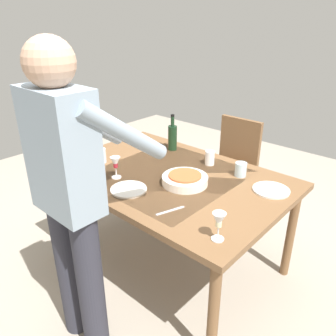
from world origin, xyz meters
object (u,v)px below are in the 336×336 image
at_px(person_server, 71,193).
at_px(water_cup_far_left, 210,158).
at_px(serving_bowl_pasta, 185,179).
at_px(water_cup_near_right, 241,169).
at_px(wine_glass_right, 219,221).
at_px(water_cup_near_left, 66,161).
at_px(dining_table, 168,183).
at_px(wine_glass_left, 116,164).
at_px(dinner_plate_far, 129,189).
at_px(dinner_plate_near, 271,190).
at_px(water_cup_far_right, 102,156).
at_px(chair_near, 233,162).
at_px(wine_bottle, 172,137).

height_order(person_server, water_cup_far_left, person_server).
bearing_deg(serving_bowl_pasta, water_cup_near_right, -120.82).
height_order(wine_glass_right, water_cup_near_left, wine_glass_right).
xyz_separation_m(wine_glass_right, serving_bowl_pasta, (0.50, -0.36, -0.07)).
height_order(dining_table, serving_bowl_pasta, serving_bowl_pasta).
bearing_deg(dining_table, wine_glass_left, 49.71).
bearing_deg(water_cup_far_left, wine_glass_left, 60.56).
bearing_deg(wine_glass_left, dinner_plate_far, 161.46).
bearing_deg(water_cup_near_left, dinner_plate_far, -173.29).
bearing_deg(person_server, water_cup_near_left, -29.28).
distance_m(wine_glass_left, serving_bowl_pasta, 0.48).
height_order(dining_table, water_cup_far_left, water_cup_far_left).
bearing_deg(water_cup_near_right, dinner_plate_near, 167.05).
height_order(water_cup_far_left, water_cup_far_right, water_cup_far_right).
distance_m(chair_near, person_server, 1.79).
bearing_deg(dinner_plate_near, wine_bottle, -7.43).
distance_m(water_cup_near_right, serving_bowl_pasta, 0.41).
bearing_deg(water_cup_far_right, serving_bowl_pasta, -168.34).
xyz_separation_m(dining_table, chair_near, (0.04, -0.93, -0.15)).
bearing_deg(wine_bottle, dinner_plate_far, 109.94).
bearing_deg(chair_near, water_cup_far_left, 104.08).
distance_m(dining_table, water_cup_near_left, 0.75).
distance_m(dining_table, dinner_plate_far, 0.34).
distance_m(water_cup_near_left, dinner_plate_near, 1.43).
xyz_separation_m(water_cup_near_left, water_cup_near_right, (-1.01, -0.72, -0.00)).
height_order(wine_bottle, dinner_plate_far, wine_bottle).
distance_m(dining_table, water_cup_far_left, 0.37).
relative_size(wine_glass_left, water_cup_near_left, 1.44).
xyz_separation_m(wine_glass_left, water_cup_near_right, (-0.61, -0.59, -0.06)).
xyz_separation_m(dining_table, serving_bowl_pasta, (-0.18, 0.03, 0.10)).
bearing_deg(dinner_plate_far, dining_table, -95.51).
relative_size(wine_bottle, water_cup_far_left, 2.83).
bearing_deg(dinner_plate_far, person_server, 104.34).
xyz_separation_m(wine_bottle, dinner_plate_far, (-0.26, 0.72, -0.10)).
bearing_deg(water_cup_far_right, dining_table, -161.35).
xyz_separation_m(wine_glass_right, dinner_plate_far, (0.71, -0.05, -0.10)).
height_order(person_server, wine_glass_left, person_server).
xyz_separation_m(dining_table, wine_bottle, (0.29, -0.38, 0.18)).
relative_size(person_server, water_cup_near_right, 17.50).
bearing_deg(wine_glass_right, water_cup_far_right, -10.22).
xyz_separation_m(wine_glass_right, dinner_plate_near, (0.03, -0.64, -0.10)).
bearing_deg(water_cup_far_right, water_cup_far_left, -140.82).
bearing_deg(dinner_plate_near, chair_near, -44.63).
relative_size(person_server, water_cup_far_left, 16.13).
xyz_separation_m(dining_table, person_server, (-0.09, 0.81, 0.28)).
height_order(chair_near, person_server, person_server).
height_order(wine_bottle, serving_bowl_pasta, wine_bottle).
height_order(water_cup_far_right, dinner_plate_near, water_cup_far_right).
relative_size(dinner_plate_near, dinner_plate_far, 1.00).
xyz_separation_m(person_server, water_cup_near_right, (-0.30, -1.12, -0.17)).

